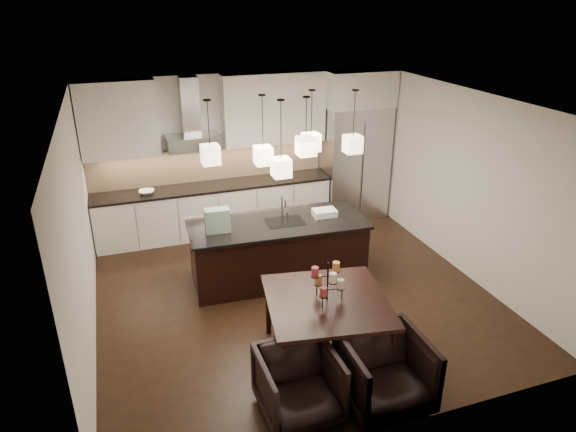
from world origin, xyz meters
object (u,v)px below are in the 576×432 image
object	(u,v)px
island_body	(278,251)
armchair_left	(299,385)
dining_table	(326,329)
refrigerator	(354,162)
armchair_right	(385,372)

from	to	relation	value
island_body	armchair_left	distance (m)	2.82
island_body	dining_table	world-z (taller)	island_body
refrigerator	armchair_right	bearing A→B (deg)	-111.86
refrigerator	armchair_left	size ratio (longest dim) A/B	2.64
dining_table	refrigerator	bearing A→B (deg)	69.76
armchair_right	refrigerator	bearing A→B (deg)	69.20
island_body	dining_table	distance (m)	2.01
refrigerator	dining_table	world-z (taller)	refrigerator
armchair_left	armchair_right	world-z (taller)	armchair_right
island_body	armchair_left	world-z (taller)	island_body
refrigerator	island_body	bearing A→B (deg)	-139.02
refrigerator	island_body	size ratio (longest dim) A/B	0.84
dining_table	armchair_right	distance (m)	0.93
armchair_left	armchair_right	size ratio (longest dim) A/B	0.91
island_body	armchair_right	bearing A→B (deg)	-81.67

